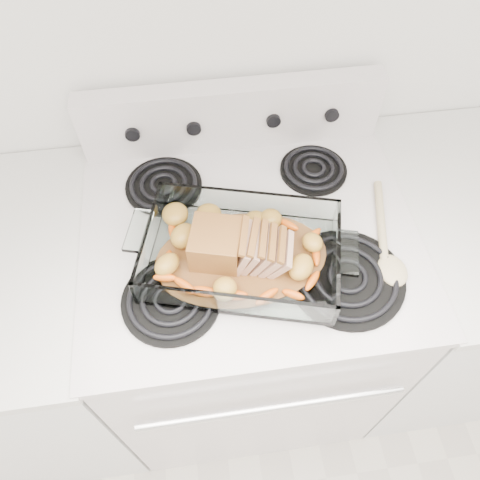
{
  "coord_description": "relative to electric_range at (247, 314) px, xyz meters",
  "views": [
    {
      "loc": [
        -0.11,
        1.03,
        1.82
      ],
      "look_at": [
        -0.03,
        1.59,
        0.99
      ],
      "focal_mm": 35.0,
      "sensor_mm": 36.0,
      "label": 1
    }
  ],
  "objects": [
    {
      "name": "roast_vegetables",
      "position": [
        -0.03,
        -0.05,
        0.49
      ],
      "size": [
        0.34,
        0.19,
        0.04
      ],
      "rotation": [
        0.0,
        0.0,
        -0.01
      ],
      "color": "#DC4600",
      "rests_on": "baking_dish"
    },
    {
      "name": "electric_range",
      "position": [
        0.0,
        0.0,
        0.0
      ],
      "size": [
        0.78,
        0.7,
        1.12
      ],
      "color": "silver",
      "rests_on": "ground"
    },
    {
      "name": "counter_right",
      "position": [
        0.66,
        -0.0,
        -0.02
      ],
      "size": [
        0.58,
        0.68,
        0.93
      ],
      "color": "white",
      "rests_on": "ground"
    },
    {
      "name": "counter_left",
      "position": [
        -0.67,
        -0.0,
        -0.02
      ],
      "size": [
        0.58,
        0.68,
        0.93
      ],
      "color": "white",
      "rests_on": "ground"
    },
    {
      "name": "baking_dish",
      "position": [
        -0.03,
        -0.09,
        0.48
      ],
      "size": [
        0.41,
        0.27,
        0.08
      ],
      "rotation": [
        0.0,
        0.0,
        -0.27
      ],
      "color": "white",
      "rests_on": "electric_range"
    },
    {
      "name": "wooden_spoon",
      "position": [
        0.3,
        -0.1,
        0.46
      ],
      "size": [
        0.09,
        0.29,
        0.02
      ],
      "rotation": [
        0.0,
        0.0,
        -0.24
      ],
      "color": "tan",
      "rests_on": "electric_range"
    },
    {
      "name": "pork_roast",
      "position": [
        -0.05,
        -0.09,
        0.51
      ],
      "size": [
        0.22,
        0.1,
        0.08
      ],
      "rotation": [
        0.0,
        0.0,
        -0.42
      ],
      "color": "brown",
      "rests_on": "baking_dish"
    }
  ]
}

